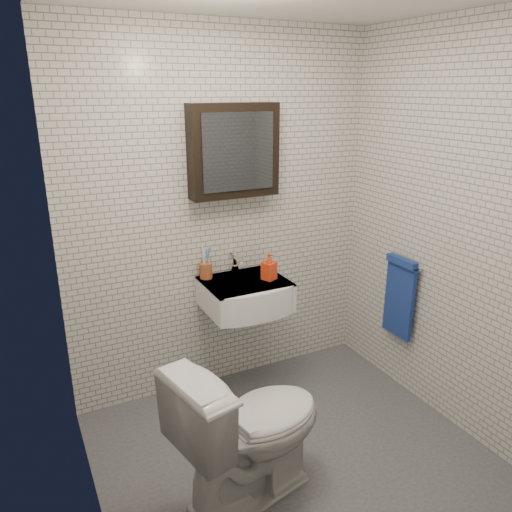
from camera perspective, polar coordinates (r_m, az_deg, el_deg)
name	(u,v)px	position (r m, az deg, el deg)	size (l,w,h in m)	color
ground	(294,457)	(3.21, 4.38, -21.92)	(2.20, 2.00, 0.01)	#45474C
room_shell	(301,219)	(2.51, 5.20, 4.28)	(2.22, 2.02, 2.51)	silver
washbasin	(248,296)	(3.38, -0.98, -4.54)	(0.55, 0.50, 0.20)	white
faucet	(235,264)	(3.49, -2.40, -0.96)	(0.06, 0.20, 0.15)	silver
mirror_cabinet	(234,151)	(3.30, -2.55, 11.91)	(0.60, 0.15, 0.60)	black
towel_rail	(400,294)	(3.63, 16.10, -4.18)	(0.09, 0.30, 0.58)	silver
toothbrush_cup	(206,270)	(3.42, -5.74, -1.57)	(0.12, 0.12, 0.24)	#9E4D27
soap_bottle	(269,267)	(3.37, 1.50, -1.22)	(0.08, 0.09, 0.18)	orange
toilet	(251,428)	(2.73, -0.62, -19.06)	(0.47, 0.82, 0.84)	silver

